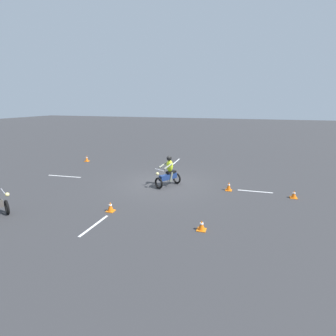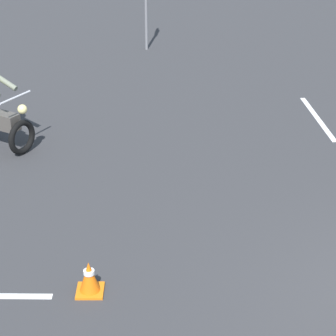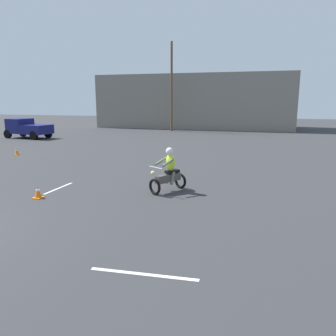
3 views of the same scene
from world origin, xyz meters
The scene contains 8 objects.
motorcycle_rider_background centered at (5.00, 6.37, 0.73)m, with size 1.24×1.51×1.66m.
pickup_truck centered at (-12.07, 19.79, 0.93)m, with size 4.34×2.44×1.73m.
traffic_cone_near_left centered at (0.84, 4.27, 0.20)m, with size 0.32×0.32×0.42m.
traffic_cone_mid_left centered at (-6.53, 11.87, 0.18)m, with size 0.32×0.32×0.38m.
lane_stripe_e centered at (6.18, 0.47, 0.00)m, with size 0.10×2.20×0.01m, color silver.
lane_stripe_n centered at (0.77, 5.59, 0.00)m, with size 0.10×1.78×0.01m, color silver.
utility_pole_far centered at (-1.48, 30.09, 4.73)m, with size 0.24×0.24×9.46m, color brown.
building_backdrop centered at (0.00, 36.15, 3.17)m, with size 23.31×8.46×6.34m, color gray.
Camera 3 is at (8.27, -5.04, 3.36)m, focal length 35.00 mm.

